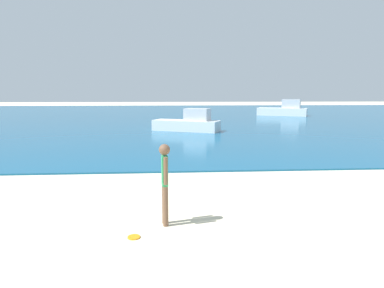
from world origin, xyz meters
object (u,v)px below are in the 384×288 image
person_standing (165,180)px  boat_near (189,123)px  frisbee (134,237)px  boat_far (284,110)px

person_standing → boat_near: (1.41, 16.35, -0.34)m
frisbee → boat_near: bearing=83.3°
frisbee → boat_near: boat_near is taller
boat_near → boat_far: size_ratio=0.83×
boat_far → boat_near: bearing=78.0°
person_standing → frisbee: (-0.57, -0.59, -0.93)m
person_standing → boat_far: (13.27, 31.30, -0.24)m
frisbee → boat_near: size_ratio=0.05×
person_standing → frisbee: bearing=-52.0°
person_standing → boat_far: boat_far is taller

